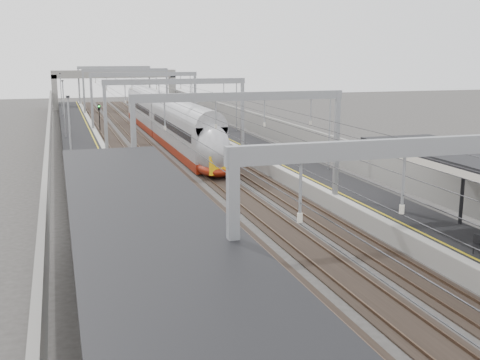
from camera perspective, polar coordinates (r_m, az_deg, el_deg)
platform_left at (r=57.70m, az=-14.39°, el=2.24°), size 4.00×120.00×1.00m
platform_right at (r=60.50m, az=0.93°, el=3.05°), size 4.00×120.00×1.00m
tracks at (r=58.65m, az=-6.54°, el=2.24°), size 11.40×140.00×0.20m
overhead_line at (r=64.45m, az=-7.76°, el=8.53°), size 13.00×140.00×6.60m
canopy_left at (r=15.79m, az=-7.70°, el=-5.62°), size 4.40×30.00×4.24m
overbridge at (r=112.46m, az=-11.80°, el=9.36°), size 22.00×2.20×6.90m
wall_left at (r=57.49m, az=-17.63°, el=3.13°), size 0.30×120.00×3.20m
wall_right at (r=61.39m, az=3.78°, el=4.19°), size 0.30×120.00×3.20m
train at (r=68.55m, az=-6.91°, el=5.35°), size 2.69×48.97×4.25m
signal_green at (r=78.98m, az=-13.20°, el=6.22°), size 0.32×0.32×3.48m
signal_red_near at (r=75.62m, az=-6.57°, el=6.21°), size 0.32×0.32×3.48m
signal_red_far at (r=85.44m, az=-6.30°, el=6.87°), size 0.32×0.32×3.48m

